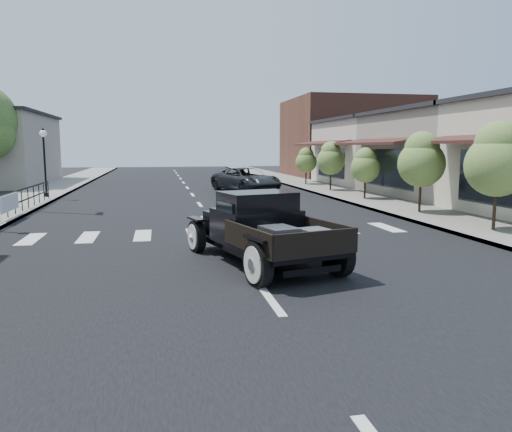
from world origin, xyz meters
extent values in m
plane|color=black|center=(0.00, 0.00, 0.00)|extent=(120.00, 120.00, 0.00)
cube|color=black|center=(0.00, 15.00, 0.01)|extent=(14.00, 80.00, 0.02)
cube|color=gray|center=(-8.50, 15.00, 0.07)|extent=(3.00, 80.00, 0.15)
cube|color=gray|center=(8.50, 15.00, 0.07)|extent=(3.00, 80.00, 0.15)
cube|color=gray|center=(15.00, 13.00, 2.25)|extent=(10.00, 9.00, 4.50)
cube|color=beige|center=(15.00, 22.00, 2.25)|extent=(10.00, 9.00, 4.50)
cube|color=brown|center=(15.50, 32.00, 3.50)|extent=(11.00, 10.00, 7.00)
imported|color=black|center=(3.41, 18.73, 0.72)|extent=(4.27, 5.70, 1.44)
camera|label=1|loc=(-1.90, -11.39, 2.69)|focal=35.00mm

